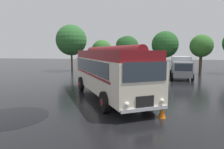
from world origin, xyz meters
TOP-DOWN VIEW (x-y plane):
  - ground_plane at (0.00, 0.00)m, footprint 120.00×120.00m
  - vintage_bus at (-0.56, -0.02)m, footprint 7.15×9.96m
  - car_near_left at (-2.11, 11.88)m, footprint 1.98×4.21m
  - car_mid_left at (0.55, 11.12)m, footprint 2.03×4.24m
  - car_mid_right at (3.59, 11.34)m, footprint 2.40×4.40m
  - box_van at (5.97, 10.89)m, footprint 2.67×5.90m
  - tree_far_left at (-9.35, 16.00)m, footprint 4.65×4.65m
  - tree_left_of_centre at (-4.78, 16.30)m, footprint 3.02×2.86m
  - tree_centre at (-0.93, 16.26)m, footprint 3.45×3.45m
  - tree_right_of_centre at (4.72, 17.24)m, footprint 3.90×3.90m
  - tree_far_right at (9.38, 15.68)m, footprint 3.06×3.06m
  - traffic_cone at (2.75, -3.75)m, footprint 0.36×0.36m
  - puddle_patch at (-4.45, -4.91)m, footprint 3.54×3.54m

SIDE VIEW (x-z plane):
  - ground_plane at x=0.00m, z-range 0.00..0.00m
  - puddle_patch at x=-4.45m, z-range 0.00..0.01m
  - traffic_cone at x=2.75m, z-range 0.00..0.55m
  - car_near_left at x=-2.11m, z-range 0.02..1.68m
  - car_mid_left at x=0.55m, z-range 0.02..1.68m
  - car_mid_right at x=3.59m, z-range 0.02..1.68m
  - box_van at x=5.97m, z-range 0.11..2.61m
  - vintage_bus at x=-0.56m, z-range 0.15..3.64m
  - tree_left_of_centre at x=-4.78m, z-range 0.99..5.78m
  - tree_centre at x=-0.93m, z-range 1.03..6.37m
  - tree_far_right at x=9.38m, z-range 1.06..6.42m
  - tree_right_of_centre at x=4.72m, z-range 1.12..7.15m
  - tree_far_left at x=-9.35m, z-range 1.15..8.25m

